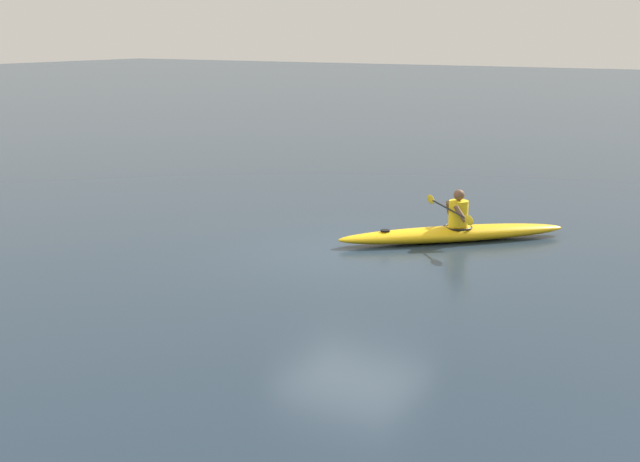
% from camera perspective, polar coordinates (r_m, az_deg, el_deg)
% --- Properties ---
extents(ground_plane, '(160.00, 160.00, 0.00)m').
position_cam_1_polar(ground_plane, '(15.02, 2.29, -1.64)').
color(ground_plane, '#1E2D3D').
extents(kayak, '(3.69, 3.63, 0.29)m').
position_cam_1_polar(kayak, '(16.15, 9.10, -0.17)').
color(kayak, '#EAB214').
rests_on(kayak, ground).
extents(kayaker, '(1.65, 1.69, 0.71)m').
position_cam_1_polar(kayaker, '(16.08, 9.38, 1.36)').
color(kayaker, yellow).
rests_on(kayaker, kayak).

